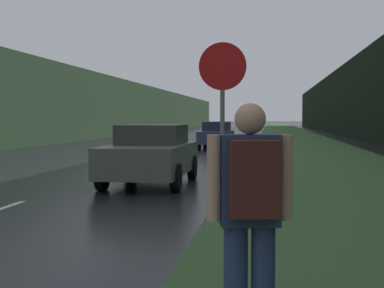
{
  "coord_description": "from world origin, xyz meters",
  "views": [
    {
      "loc": [
        4.96,
        -1.01,
        1.69
      ],
      "look_at": [
        2.63,
        14.85,
        0.91
      ],
      "focal_mm": 50.0,
      "sensor_mm": 36.0,
      "label": 1
    }
  ],
  "objects_px": {
    "car_passing_near": "(151,154)",
    "car_passing_far": "(217,135)",
    "hitchhiker_with_backpack": "(251,210)",
    "stop_sign": "(222,113)"
  },
  "relations": [
    {
      "from": "hitchhiker_with_backpack",
      "to": "stop_sign",
      "type": "bearing_deg",
      "value": 86.86
    },
    {
      "from": "hitchhiker_with_backpack",
      "to": "car_passing_near",
      "type": "height_order",
      "value": "hitchhiker_with_backpack"
    },
    {
      "from": "car_passing_near",
      "to": "car_passing_far",
      "type": "height_order",
      "value": "car_passing_near"
    },
    {
      "from": "car_passing_near",
      "to": "stop_sign",
      "type": "bearing_deg",
      "value": 113.64
    },
    {
      "from": "stop_sign",
      "to": "car_passing_near",
      "type": "distance_m",
      "value": 5.79
    },
    {
      "from": "hitchhiker_with_backpack",
      "to": "car_passing_far",
      "type": "xyz_separation_m",
      "value": [
        -2.88,
        26.17,
        -0.29
      ]
    },
    {
      "from": "car_passing_near",
      "to": "car_passing_far",
      "type": "relative_size",
      "value": 0.97
    },
    {
      "from": "hitchhiker_with_backpack",
      "to": "car_passing_near",
      "type": "relative_size",
      "value": 0.43
    },
    {
      "from": "car_passing_far",
      "to": "hitchhiker_with_backpack",
      "type": "bearing_deg",
      "value": 96.27
    },
    {
      "from": "car_passing_near",
      "to": "car_passing_far",
      "type": "xyz_separation_m",
      "value": [
        0.0,
        16.67,
        -0.02
      ]
    }
  ]
}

